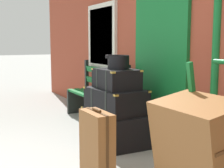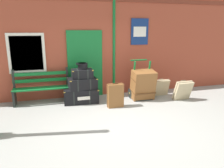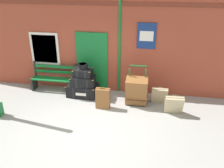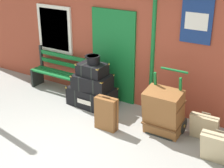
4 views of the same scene
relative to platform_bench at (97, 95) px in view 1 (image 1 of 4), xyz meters
name	(u,v)px [view 1 (image 1 of 4)]	position (x,y,z in m)	size (l,w,h in m)	color
brick_facade	(190,22)	(1.72, 0.44, 1.15)	(10.40, 0.35, 3.20)	#9E422D
platform_bench	(97,95)	(0.00, 0.00, 0.00)	(1.60, 0.43, 1.01)	#146B2D
steamer_trunk_base	(116,126)	(1.11, -0.26, -0.23)	(1.04, 0.70, 0.43)	black
steamer_trunk_middle	(116,100)	(1.16, -0.30, 0.14)	(0.85, 0.61, 0.33)	black
steamer_trunk_top	(116,79)	(1.17, -0.29, 0.43)	(0.62, 0.46, 0.27)	black
round_hatbox	(118,61)	(1.18, -0.28, 0.66)	(0.34, 0.30, 0.18)	black
large_brown_trunk	(201,156)	(2.99, -0.56, 0.03)	(0.70, 0.58, 0.94)	brown
suitcase_tan	(97,144)	(1.98, -0.98, -0.11)	(0.45, 0.20, 0.70)	brown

